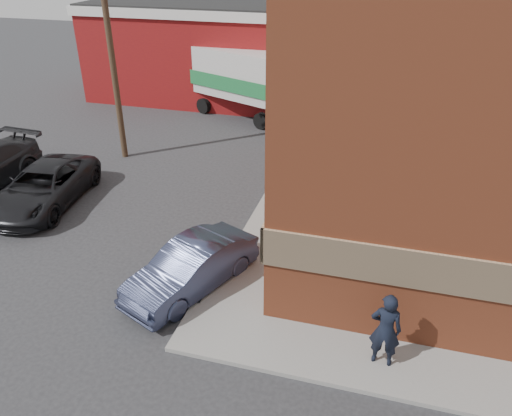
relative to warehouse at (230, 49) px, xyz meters
The scene contains 8 objects.
ground 21.07m from the warehouse, 73.30° to the right, with size 90.00×90.00×0.00m, color #28282B.
sidewalk_west 13.12m from the warehouse, 59.04° to the right, with size 1.80×18.00×0.12m, color gray.
warehouse is the anchor object (origin of this frame).
utility_pole 11.27m from the warehouse, 97.77° to the right, with size 2.00×0.26×9.00m.
man 23.40m from the warehouse, 63.08° to the right, with size 0.71×0.47×1.95m, color black.
sedan 20.06m from the warehouse, 74.89° to the right, with size 1.49×4.27×1.41m, color #333855.
suv_a 16.26m from the warehouse, 97.25° to the right, with size 2.43×5.26×1.46m, color black.
box_truck 5.09m from the warehouse, 58.21° to the right, with size 7.70×4.98×3.67m.
Camera 1 is at (4.08, -9.85, 8.90)m, focal length 35.00 mm.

